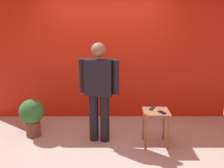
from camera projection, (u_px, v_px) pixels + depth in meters
name	position (u px, v px, depth m)	size (l,w,h in m)	color
ground_plane	(105.00, 150.00, 4.08)	(12.00, 12.00, 0.00)	#B7B2A8
back_wall_red	(106.00, 51.00, 5.12)	(5.05, 0.12, 2.82)	red
standing_person	(99.00, 88.00, 4.15)	(0.68, 0.31, 1.70)	black
side_table	(156.00, 118.00, 4.13)	(0.42, 0.42, 0.61)	olive
cell_phone	(162.00, 112.00, 4.01)	(0.07, 0.14, 0.01)	black
tv_remote	(152.00, 108.00, 4.18)	(0.04, 0.17, 0.02)	black
potted_plant	(32.00, 115.00, 4.46)	(0.44, 0.44, 0.69)	brown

